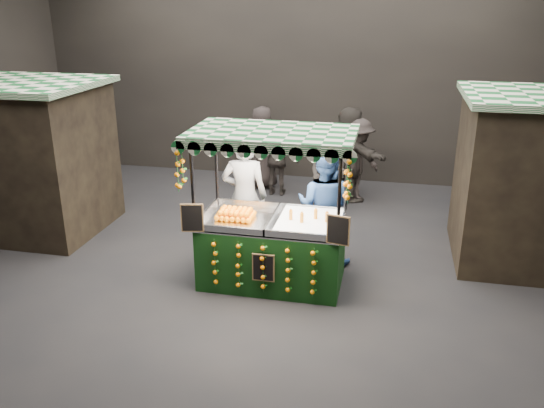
# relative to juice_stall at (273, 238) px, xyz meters

# --- Properties ---
(ground) EXTENTS (12.00, 12.00, 0.00)m
(ground) POSITION_rel_juice_stall_xyz_m (-0.37, 0.13, -0.69)
(ground) COLOR black
(ground) RESTS_ON ground
(market_hall) EXTENTS (12.10, 10.10, 5.05)m
(market_hall) POSITION_rel_juice_stall_xyz_m (-0.37, 0.13, 2.69)
(market_hall) COLOR black
(market_hall) RESTS_ON ground
(neighbour_stall_left) EXTENTS (3.00, 2.20, 2.60)m
(neighbour_stall_left) POSITION_rel_juice_stall_xyz_m (-4.77, 1.13, 0.62)
(neighbour_stall_left) COLOR black
(neighbour_stall_left) RESTS_ON ground
(juice_stall) EXTENTS (2.31, 1.36, 2.24)m
(juice_stall) POSITION_rel_juice_stall_xyz_m (0.00, 0.00, 0.00)
(juice_stall) COLOR black
(juice_stall) RESTS_ON ground
(vendor_grey) EXTENTS (0.76, 0.55, 1.95)m
(vendor_grey) POSITION_rel_juice_stall_xyz_m (-0.64, 0.86, 0.28)
(vendor_grey) COLOR gray
(vendor_grey) RESTS_ON ground
(vendor_blue) EXTENTS (1.01, 0.86, 1.82)m
(vendor_blue) POSITION_rel_juice_stall_xyz_m (0.62, 0.86, 0.22)
(vendor_blue) COLOR navy
(vendor_blue) RESTS_ON ground
(shopper_0) EXTENTS (0.61, 0.41, 1.64)m
(shopper_0) POSITION_rel_juice_stall_xyz_m (-4.13, 2.29, 0.13)
(shopper_0) COLOR black
(shopper_0) RESTS_ON ground
(shopper_1) EXTENTS (0.93, 0.84, 1.57)m
(shopper_1) POSITION_rel_juice_stall_xyz_m (0.42, 2.98, 0.09)
(shopper_1) COLOR #2C2723
(shopper_1) RESTS_ON ground
(shopper_2) EXTENTS (0.89, 0.38, 1.51)m
(shopper_2) POSITION_rel_juice_stall_xyz_m (-0.72, 3.80, 0.06)
(shopper_2) COLOR #2B2623
(shopper_2) RESTS_ON ground
(shopper_3) EXTENTS (1.18, 1.24, 1.69)m
(shopper_3) POSITION_rel_juice_stall_xyz_m (0.91, 3.74, 0.15)
(shopper_3) COLOR #2A2422
(shopper_3) RESTS_ON ground
(shopper_4) EXTENTS (0.95, 0.71, 1.76)m
(shopper_4) POSITION_rel_juice_stall_xyz_m (-1.15, 4.22, 0.19)
(shopper_4) COLOR #292321
(shopper_4) RESTS_ON ground
(shopper_5) EXTENTS (1.56, 1.70, 1.89)m
(shopper_5) POSITION_rel_juice_stall_xyz_m (0.74, 3.86, 0.25)
(shopper_5) COLOR #2D2824
(shopper_5) RESTS_ON ground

